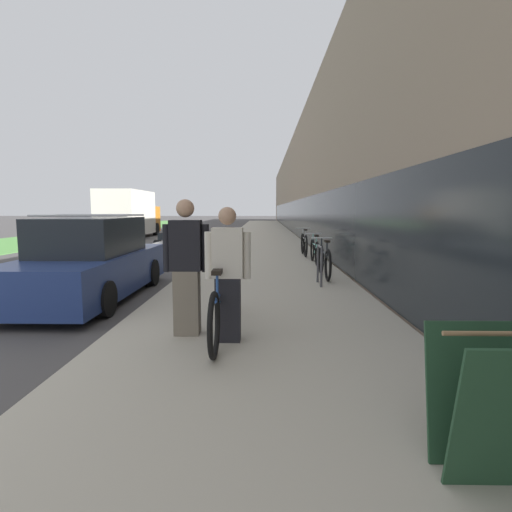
# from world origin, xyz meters

# --- Properties ---
(sidewalk_slab) EXTENTS (4.10, 70.00, 0.14)m
(sidewalk_slab) POSITION_xyz_m (5.86, 21.00, 0.07)
(sidewalk_slab) COLOR #B2AA99
(sidewalk_slab) RESTS_ON ground
(storefront_facade) EXTENTS (10.01, 70.00, 7.03)m
(storefront_facade) POSITION_xyz_m (12.95, 29.00, 3.51)
(storefront_facade) COLOR gray
(storefront_facade) RESTS_ON ground
(lawn_strip) EXTENTS (5.69, 70.00, 0.03)m
(lawn_strip) POSITION_xyz_m (-7.05, 25.00, 0.02)
(lawn_strip) COLOR #518E42
(lawn_strip) RESTS_ON ground
(tandem_bicycle) EXTENTS (0.52, 2.62, 0.93)m
(tandem_bicycle) POSITION_xyz_m (5.34, 2.04, 0.53)
(tandem_bicycle) COLOR black
(tandem_bicycle) RESTS_ON sidewalk_slab
(person_rider) EXTENTS (0.56, 0.22, 1.64)m
(person_rider) POSITION_xyz_m (5.44, 1.71, 0.96)
(person_rider) COLOR black
(person_rider) RESTS_ON sidewalk_slab
(person_bystander) EXTENTS (0.59, 0.23, 1.74)m
(person_bystander) POSITION_xyz_m (4.89, 1.96, 1.01)
(person_bystander) COLOR #756B5B
(person_bystander) RESTS_ON sidewalk_slab
(bike_rack_hoop) EXTENTS (0.05, 0.60, 0.84)m
(bike_rack_hoop) POSITION_xyz_m (7.08, 5.44, 0.65)
(bike_rack_hoop) COLOR #4C4C51
(bike_rack_hoop) RESTS_ON sidewalk_slab
(cruiser_bike_nearest) EXTENTS (0.52, 1.85, 0.92)m
(cruiser_bike_nearest) POSITION_xyz_m (7.32, 6.40, 0.53)
(cruiser_bike_nearest) COLOR black
(cruiser_bike_nearest) RESTS_ON sidewalk_slab
(cruiser_bike_middle) EXTENTS (0.52, 1.79, 0.89)m
(cruiser_bike_middle) POSITION_xyz_m (7.41, 8.88, 0.51)
(cruiser_bike_middle) COLOR black
(cruiser_bike_middle) RESTS_ON sidewalk_slab
(cruiser_bike_farthest) EXTENTS (0.52, 1.84, 0.96)m
(cruiser_bike_farthest) POSITION_xyz_m (7.30, 10.96, 0.54)
(cruiser_bike_farthest) COLOR black
(cruiser_bike_farthest) RESTS_ON sidewalk_slab
(sandwich_board_sign) EXTENTS (0.56, 0.56, 0.90)m
(sandwich_board_sign) POSITION_xyz_m (7.20, -0.76, 0.59)
(sandwich_board_sign) COLOR #23472D
(sandwich_board_sign) RESTS_ON sidewalk_slab
(parked_sedan_curbside) EXTENTS (1.81, 4.58, 1.65)m
(parked_sedan_curbside) POSITION_xyz_m (2.51, 4.62, 0.71)
(parked_sedan_curbside) COLOR navy
(parked_sedan_curbside) RESTS_ON ground
(vintage_roadster_curbside) EXTENTS (1.73, 3.96, 0.91)m
(vintage_roadster_curbside) POSITION_xyz_m (2.58, 10.91, 0.39)
(vintage_roadster_curbside) COLOR white
(vintage_roadster_curbside) RESTS_ON ground
(moving_truck) EXTENTS (2.33, 6.51, 2.90)m
(moving_truck) POSITION_xyz_m (-2.55, 21.95, 1.47)
(moving_truck) COLOR orange
(moving_truck) RESTS_ON ground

